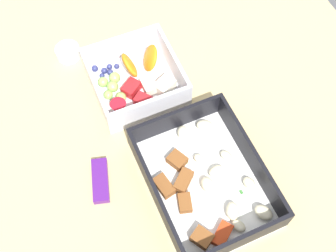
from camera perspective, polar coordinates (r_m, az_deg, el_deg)
table_surface at (r=74.45cm, az=-0.39°, el=0.09°), size 80.00×80.00×2.00cm
pasta_container at (r=67.60cm, az=4.72°, el=-7.08°), size 21.96×16.47×5.22cm
fruit_bowl at (r=75.99cm, az=-4.25°, el=5.92°), size 14.58×14.55×5.50cm
candy_bar at (r=69.21cm, az=-8.65°, el=-6.93°), size 7.39×4.25×1.20cm
paper_cup_liner at (r=82.53cm, az=-12.69°, el=9.21°), size 4.31×4.31×1.93cm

